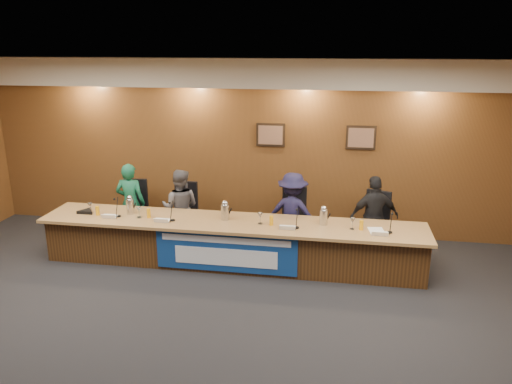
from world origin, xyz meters
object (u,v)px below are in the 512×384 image
dais_body (232,244)px  panelist_b (180,208)px  office_chair_b (183,217)px  carafe_mid (225,212)px  panelist_d (374,217)px  office_chair_a (134,214)px  carafe_left (130,207)px  panelist_c (292,213)px  speakerphone (87,211)px  banner (226,252)px  carafe_right (324,217)px  office_chair_d (373,228)px  office_chair_c (293,223)px  panelist_a (131,203)px

dais_body → panelist_b: size_ratio=4.38×
office_chair_b → carafe_mid: size_ratio=1.94×
panelist_d → office_chair_a: bearing=-16.7°
carafe_left → carafe_mid: bearing=-0.4°
panelist_c → panelist_d: 1.34m
speakerphone → banner: bearing=-8.4°
carafe_left → panelist_d: bearing=9.1°
carafe_right → office_chair_d: bearing=41.5°
carafe_left → carafe_mid: carafe_left is taller
office_chair_c → carafe_left: 2.74m
carafe_left → panelist_a: bearing=113.4°
carafe_left → speakerphone: (-0.74, -0.08, -0.10)m
office_chair_c → speakerphone: bearing=-166.3°
office_chair_c → office_chair_a: bearing=-179.9°
panelist_a → panelist_d: 4.22m
panelist_a → office_chair_a: panelist_a is taller
dais_body → banner: bearing=-90.0°
dais_body → office_chair_d: size_ratio=12.50×
panelist_d → carafe_right: bearing=21.9°
panelist_c → panelist_b: bearing=9.6°
office_chair_c → office_chair_d: bearing=0.1°
banner → panelist_c: 1.44m
panelist_b → office_chair_a: (-0.92, 0.10, -0.20)m
panelist_d → carafe_left: bearing=-6.2°
office_chair_d → office_chair_c: bearing=-158.8°
banner → carafe_mid: (-0.10, 0.43, 0.49)m
panelist_b → office_chair_a: bearing=-9.2°
banner → speakerphone: (-2.43, 0.36, 0.40)m
panelist_a → office_chair_d: 4.23m
office_chair_c → speakerphone: size_ratio=1.50×
panelist_a → panelist_d: bearing=178.7°
carafe_mid → panelist_a: bearing=161.0°
panelist_d → office_chair_d: bearing=-105.3°
panelist_a → speakerphone: 0.85m
panelist_b → office_chair_c: 1.98m
panelist_a → office_chair_c: (2.88, 0.10, -0.24)m
banner → carafe_right: 1.60m
office_chair_a → office_chair_d: 4.22m
carafe_left → carafe_right: (3.15, 0.02, -0.00)m
office_chair_d → carafe_right: (-0.80, -0.71, 0.39)m
dais_body → carafe_right: 1.54m
panelist_a → panelist_d: (4.22, 0.00, -0.02)m
dais_body → panelist_b: 1.29m
panelist_c → dais_body: bearing=45.4°
carafe_left → carafe_right: bearing=0.4°
panelist_c → office_chair_d: 1.36m
office_chair_a → speakerphone: (-0.46, -0.81, 0.30)m
dais_body → carafe_left: (-1.70, 0.02, 0.52)m
carafe_mid → dais_body: bearing=-6.8°
office_chair_b → carafe_left: (-0.64, -0.73, 0.39)m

